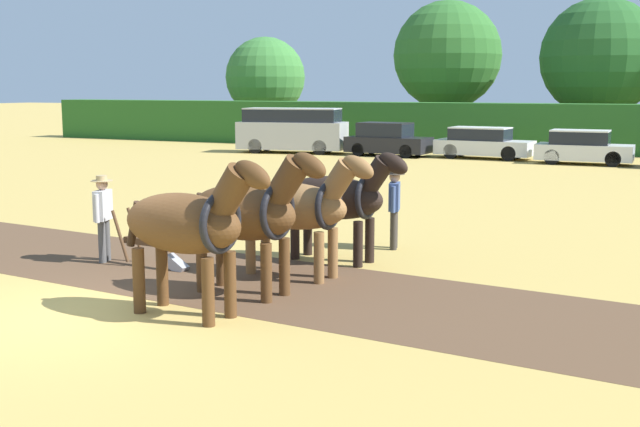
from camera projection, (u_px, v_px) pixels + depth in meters
ground_plane at (82, 315)px, 11.72m from camera, size 240.00×240.00×0.00m
plowed_furrow_strip at (76, 255)px, 15.90m from camera, size 31.10×6.73×0.01m
hedgerow at (523, 128)px, 41.10m from camera, size 59.64×1.88×2.46m
tree_far_left at (265, 77)px, 52.18m from camera, size 5.17×5.17×6.51m
tree_left at (447, 55)px, 47.21m from camera, size 6.35×6.35×8.32m
tree_center_left at (600, 57)px, 43.74m from camera, size 6.46×6.46×8.12m
draft_horse_lead_left at (189, 224)px, 11.45m from camera, size 2.68×1.11×2.40m
draft_horse_lead_right at (248, 213)px, 12.68m from camera, size 2.68×1.12×2.41m
draft_horse_trail_left at (297, 206)px, 13.91m from camera, size 2.85×1.07×2.27m
draft_horse_trail_right at (337, 198)px, 15.14m from camera, size 2.78×1.07×2.21m
plow at (158, 251)px, 14.74m from camera, size 1.63×0.50×1.13m
farmer_at_plow at (103, 212)px, 15.16m from camera, size 0.41×0.63×1.65m
farmer_beside_team at (394, 203)px, 16.36m from camera, size 0.41×0.63×1.65m
parked_van at (292, 130)px, 40.31m from camera, size 5.64×2.88×2.25m
parked_car_left at (387, 140)px, 38.61m from camera, size 4.09×2.01×1.60m
parked_car_center_left at (483, 143)px, 37.16m from camera, size 4.51×2.03×1.45m
parked_car_center at (583, 148)px, 34.45m from camera, size 4.01×1.75×1.47m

